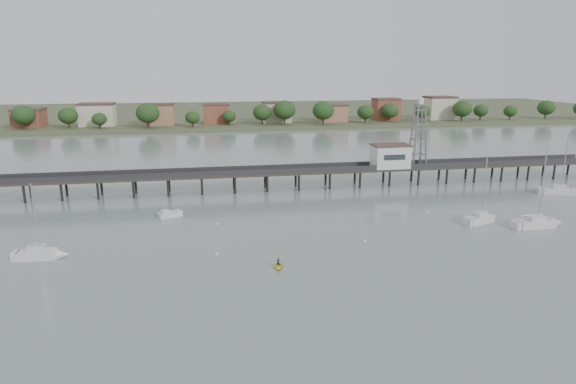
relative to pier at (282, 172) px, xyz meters
name	(u,v)px	position (x,y,z in m)	size (l,w,h in m)	color
ground_plane	(378,330)	(0.00, -60.00, -3.79)	(500.00, 500.00, 0.00)	gray
pier	(282,172)	(0.00, 0.00, 0.00)	(150.00, 5.00, 5.50)	#2D2823
pier_building	(390,156)	(25.00, 0.00, 2.87)	(8.40, 5.40, 5.30)	silver
lattice_tower	(419,136)	(31.50, 0.00, 7.31)	(3.20, 3.20, 15.50)	slate
sailboat_d	(542,223)	(39.03, -33.39, -3.16)	(8.72, 2.91, 14.19)	silver
sailboat_c	(483,218)	(30.70, -29.30, -3.15)	(7.43, 4.47, 11.93)	silver
sailboat_e	(565,191)	(58.38, -15.13, -3.16)	(8.62, 5.33, 13.72)	silver
sailboat_a	(45,254)	(-39.38, -33.63, -3.14)	(6.86, 2.12, 11.41)	silver
white_tender	(169,214)	(-23.28, -16.72, -3.30)	(4.45, 3.26, 1.60)	silver
yellow_dinghy	(278,268)	(-7.60, -42.66, -3.79)	(1.69, 0.49, 2.37)	yellow
dinghy_occupant	(278,268)	(-7.60, -42.66, -3.79)	(0.43, 1.19, 0.28)	black
mooring_buoys	(319,232)	(1.19, -29.48, -3.71)	(92.22, 14.95, 0.39)	#F1E6BC
far_shore	(231,113)	(0.36, 179.58, -2.85)	(500.00, 170.00, 10.40)	#475133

